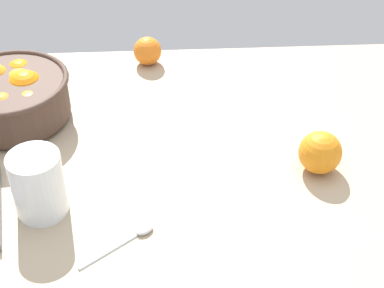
{
  "coord_description": "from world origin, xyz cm",
  "views": [
    {
      "loc": [
        -1.06,
        -83.46,
        72.01
      ],
      "look_at": [
        3.45,
        -2.69,
        7.7
      ],
      "focal_mm": 54.93,
      "sensor_mm": 36.0,
      "label": 1
    }
  ],
  "objects": [
    {
      "name": "ground_plane",
      "position": [
        0.0,
        0.0,
        -1.5
      ],
      "size": [
        124.75,
        89.19,
        3.0
      ],
      "primitive_type": "cube",
      "color": "tan"
    },
    {
      "name": "fruit_bowl",
      "position": [
        -32.61,
        17.72,
        5.48
      ],
      "size": [
        24.59,
        24.59,
        10.41
      ],
      "color": "#473328",
      "rests_on": "ground_plane"
    },
    {
      "name": "juice_glass",
      "position": [
        -22.66,
        -9.8,
        5.06
      ],
      "size": [
        8.86,
        8.86,
        11.78
      ],
      "color": "white",
      "rests_on": "ground_plane"
    },
    {
      "name": "loose_orange_1",
      "position": [
        -4.74,
        38.57,
        3.31
      ],
      "size": [
        6.61,
        6.61,
        6.61
      ],
      "primitive_type": "sphere",
      "color": "orange",
      "rests_on": "ground_plane"
    },
    {
      "name": "loose_orange_2",
      "position": [
        27.02,
        -1.84,
        3.99
      ],
      "size": [
        7.99,
        7.99,
        7.99
      ],
      "primitive_type": "sphere",
      "color": "orange",
      "rests_on": "ground_plane"
    },
    {
      "name": "spoon",
      "position": [
        -7.67,
        -17.71,
        0.44
      ],
      "size": [
        12.28,
        9.75,
        1.0
      ],
      "color": "silver",
      "rests_on": "ground_plane"
    }
  ]
}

